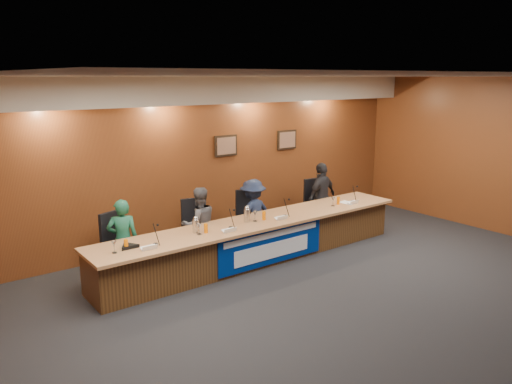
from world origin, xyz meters
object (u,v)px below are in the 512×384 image
dais_body (257,241)px  panelist_d (322,197)px  panelist_c (253,214)px  office_chair_b (197,233)px  office_chair_c (250,222)px  speakerphone (129,246)px  office_chair_a (121,250)px  carafe_mid (247,216)px  panelist_b (199,225)px  office_chair_d (318,208)px  carafe_left (196,226)px  banner (272,246)px  panelist_a (123,240)px

dais_body → panelist_d: bearing=15.3°
panelist_c → office_chair_b: (-1.17, 0.10, -0.18)m
office_chair_c → speakerphone: (-2.74, -0.73, 0.30)m
office_chair_a → speakerphone: 0.80m
panelist_d → carafe_mid: (-2.37, -0.59, 0.13)m
office_chair_a → carafe_mid: 2.15m
panelist_b → carafe_mid: panelist_b is taller
office_chair_c → office_chair_d: 1.80m
panelist_b → carafe_left: (-0.41, -0.59, 0.19)m
panelist_d → office_chair_d: 0.27m
office_chair_b → office_chair_c: (1.17, 0.00, 0.00)m
banner → office_chair_a: (-2.24, 1.10, 0.10)m
dais_body → panelist_d: panelist_d is taller
dais_body → office_chair_c: bearing=63.9°
panelist_d → office_chair_d: size_ratio=3.04×
office_chair_b → carafe_left: size_ratio=2.20×
office_chair_b → carafe_mid: bearing=-34.4°
office_chair_d → carafe_left: (-3.39, -0.69, 0.38)m
speakerphone → office_chair_b: bearing=24.9°
panelist_c → carafe_left: size_ratio=6.08×
panelist_d → banner: bearing=14.5°
office_chair_b → office_chair_c: bearing=14.3°
dais_body → banner: banner is taller
panelist_d → office_chair_b: bearing=-12.5°
panelist_d → office_chair_c: panelist_d is taller
panelist_d → office_chair_a: bearing=-11.9°
panelist_d → carafe_left: bearing=-0.7°
office_chair_a → carafe_left: 1.27m
office_chair_c → carafe_mid: 0.97m
panelist_b → panelist_c: (1.17, 0.00, -0.00)m
dais_body → panelist_c: 0.74m
panelist_d → panelist_c: bearing=-10.6°
panelist_a → office_chair_c: size_ratio=2.78×
banner → panelist_b: size_ratio=1.65×
panelist_a → banner: bearing=178.6°
panelist_b → carafe_mid: 0.87m
panelist_a → panelist_b: panelist_b is taller
panelist_a → office_chair_c: bearing=-155.1°
panelist_a → panelist_c: size_ratio=1.00×
office_chair_b → office_chair_c: 1.17m
speakerphone → office_chair_c: bearing=14.9°
office_chair_a → carafe_left: bearing=-54.4°
carafe_mid → banner: bearing=-60.4°
office_chair_d → panelist_d: bearing=-82.3°
panelist_d → speakerphone: (-4.55, -0.63, 0.05)m
panelist_b → office_chair_c: bearing=-167.0°
panelist_b → carafe_mid: bearing=143.9°
panelist_a → office_chair_b: (1.40, 0.10, -0.19)m
office_chair_b → carafe_left: bearing=-106.4°
office_chair_a → office_chair_c: 2.57m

